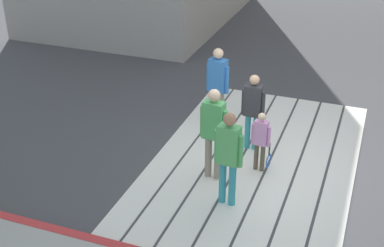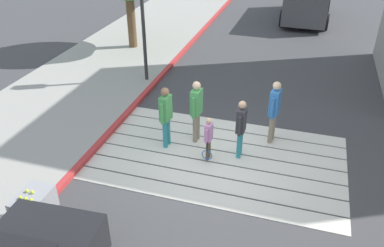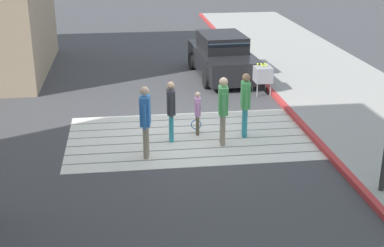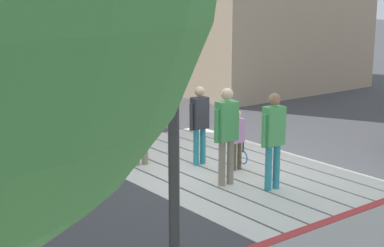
% 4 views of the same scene
% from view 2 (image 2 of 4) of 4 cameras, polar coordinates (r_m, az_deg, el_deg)
% --- Properties ---
extents(ground_plane, '(120.00, 120.00, 0.00)m').
position_cam_2_polar(ground_plane, '(10.33, 3.93, -4.88)').
color(ground_plane, '#424244').
extents(crosswalk_stripes, '(6.40, 3.80, 0.01)m').
position_cam_2_polar(crosswalk_stripes, '(10.33, 3.93, -4.85)').
color(crosswalk_stripes, silver).
rests_on(crosswalk_stripes, ground).
extents(sidewalk_west, '(4.80, 40.00, 0.12)m').
position_cam_2_polar(sidewalk_west, '(12.54, -21.78, 0.04)').
color(sidewalk_west, '#9E9B93').
rests_on(sidewalk_west, ground).
extents(curb_painted, '(0.16, 40.00, 0.13)m').
position_cam_2_polar(curb_painted, '(11.31, -12.27, -1.71)').
color(curb_painted, '#BC3333').
rests_on(curb_painted, ground).
extents(tennis_ball_cart, '(0.56, 0.80, 1.02)m').
position_cam_2_polar(tennis_ball_cart, '(8.46, -21.99, -10.90)').
color(tennis_ball_cart, '#99999E').
rests_on(tennis_ball_cart, ground).
extents(pedestrian_adult_lead, '(0.26, 0.51, 1.74)m').
position_cam_2_polar(pedestrian_adult_lead, '(10.24, -3.82, 1.51)').
color(pedestrian_adult_lead, teal).
rests_on(pedestrian_adult_lead, ground).
extents(pedestrian_adult_trailing, '(0.29, 0.52, 1.80)m').
position_cam_2_polar(pedestrian_adult_trailing, '(10.63, 11.87, 2.24)').
color(pedestrian_adult_trailing, gray).
rests_on(pedestrian_adult_trailing, ground).
extents(pedestrian_adult_side, '(0.22, 0.48, 1.62)m').
position_cam_2_polar(pedestrian_adult_side, '(9.91, 7.13, -0.24)').
color(pedestrian_adult_side, teal).
rests_on(pedestrian_adult_side, ground).
extents(pedestrian_teen_behind, '(0.26, 0.52, 1.79)m').
position_cam_2_polar(pedestrian_teen_behind, '(10.44, 0.64, 2.36)').
color(pedestrian_teen_behind, gray).
rests_on(pedestrian_teen_behind, ground).
extents(pedestrian_child_with_racket, '(0.29, 0.39, 1.21)m').
position_cam_2_polar(pedestrian_child_with_racket, '(9.87, 2.41, -1.95)').
color(pedestrian_child_with_racket, brown).
rests_on(pedestrian_child_with_racket, ground).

